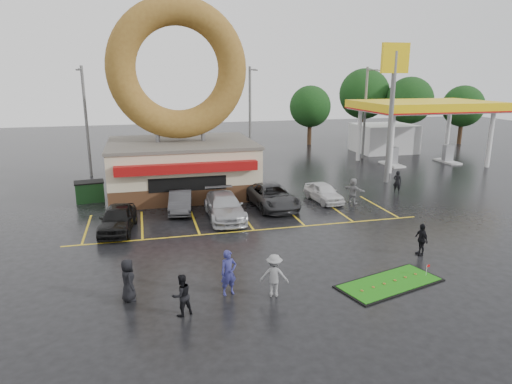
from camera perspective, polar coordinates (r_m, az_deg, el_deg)
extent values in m
plane|color=black|center=(22.22, 1.87, -7.66)|extent=(120.00, 120.00, 0.00)
cube|color=#472B19|center=(33.77, -9.16, 1.07)|extent=(10.00, 8.00, 1.20)
cube|color=beige|center=(33.41, -9.28, 3.99)|extent=(10.00, 8.00, 2.30)
cube|color=#59544C|center=(33.21, -9.37, 6.11)|extent=(10.20, 8.20, 0.20)
cube|color=maroon|center=(29.16, -8.53, 2.97)|extent=(9.00, 0.60, 0.60)
cylinder|color=slate|center=(33.02, -12.21, 7.16)|extent=(0.30, 0.30, 1.20)
cylinder|color=slate|center=(33.28, -6.65, 7.44)|extent=(0.30, 0.30, 1.20)
torus|color=brown|center=(32.85, -9.75, 14.94)|extent=(9.60, 2.00, 9.60)
cylinder|color=silver|center=(40.89, 16.55, 5.73)|extent=(0.40, 0.40, 5.00)
cylinder|color=silver|center=(46.76, 27.22, 5.78)|extent=(0.40, 0.40, 5.00)
cylinder|color=silver|center=(46.09, 12.77, 6.93)|extent=(0.40, 0.40, 5.00)
cylinder|color=silver|center=(51.37, 22.86, 6.91)|extent=(0.40, 0.40, 5.00)
cube|color=silver|center=(45.78, 20.36, 9.80)|extent=(12.00, 8.00, 0.50)
cube|color=yellow|center=(45.76, 20.40, 10.17)|extent=(12.30, 8.30, 0.70)
cube|color=#99999E|center=(44.70, 16.68, 4.36)|extent=(0.90, 0.60, 1.60)
cube|color=#99999E|center=(48.03, 22.87, 4.50)|extent=(0.90, 0.60, 1.60)
cube|color=silver|center=(52.07, 15.68, 6.49)|extent=(6.00, 5.00, 3.00)
cylinder|color=slate|center=(37.01, 16.49, 8.76)|extent=(0.36, 0.36, 10.00)
cube|color=yellow|center=(36.87, 17.01, 15.72)|extent=(2.20, 0.30, 2.20)
cylinder|color=slate|center=(40.16, -20.43, 8.15)|extent=(0.24, 0.24, 9.00)
cylinder|color=slate|center=(38.97, -21.14, 14.12)|extent=(0.12, 2.00, 0.12)
cube|color=slate|center=(37.98, -21.31, 14.04)|extent=(0.40, 0.18, 0.12)
cylinder|color=slate|center=(42.07, -0.76, 9.32)|extent=(0.24, 0.24, 9.00)
cylinder|color=slate|center=(40.91, -0.44, 15.06)|extent=(0.12, 2.00, 0.12)
cube|color=slate|center=(39.94, -0.09, 14.99)|extent=(0.40, 0.18, 0.12)
cylinder|color=slate|center=(47.22, 13.46, 9.51)|extent=(0.24, 0.24, 9.00)
cylinder|color=slate|center=(46.17, 14.36, 14.58)|extent=(0.12, 2.00, 0.12)
cube|color=slate|center=(45.29, 14.97, 14.48)|extent=(0.40, 0.18, 0.12)
cylinder|color=#332114|center=(59.41, 18.37, 7.19)|extent=(0.50, 0.50, 2.88)
sphere|color=black|center=(59.08, 18.66, 10.80)|extent=(5.60, 5.60, 5.60)
cylinder|color=#332114|center=(61.27, 24.13, 6.69)|extent=(0.50, 0.50, 2.52)
sphere|color=black|center=(60.97, 24.46, 9.75)|extent=(4.90, 4.90, 4.90)
cylinder|color=#332114|center=(60.85, 13.15, 7.88)|extent=(0.50, 0.50, 3.24)
sphere|color=black|center=(60.52, 13.39, 11.86)|extent=(6.30, 6.30, 6.30)
cylinder|color=#332114|center=(55.83, 6.69, 7.21)|extent=(0.50, 0.50, 2.52)
sphere|color=black|center=(55.51, 6.79, 10.58)|extent=(4.90, 4.90, 4.90)
imported|color=black|center=(26.05, -16.91, -3.21)|extent=(2.25, 4.42, 1.44)
imported|color=#2E2E30|center=(28.89, -9.42, -1.17)|extent=(1.84, 4.06, 1.29)
imported|color=#A5A6AA|center=(27.20, -3.96, -1.81)|extent=(2.15, 5.10, 1.47)
imported|color=#2C2C2E|center=(29.39, 1.98, -0.53)|extent=(2.83, 5.44, 1.46)
imported|color=silver|center=(31.04, 8.45, -0.04)|extent=(1.85, 3.85, 1.27)
imported|color=navy|center=(18.04, -3.45, -10.03)|extent=(0.74, 0.57, 1.82)
imported|color=black|center=(16.84, -9.28, -12.60)|extent=(0.93, 0.84, 1.56)
imported|color=gray|center=(17.91, 2.29, -10.39)|extent=(1.26, 0.99, 1.72)
imported|color=black|center=(18.26, -15.71, -10.55)|extent=(0.68, 0.90, 1.66)
imported|color=black|center=(23.16, 19.96, -5.58)|extent=(0.38, 0.91, 1.54)
imported|color=gray|center=(30.92, 12.04, 0.15)|extent=(1.22, 1.63, 1.71)
imported|color=black|center=(34.51, 17.24, 1.23)|extent=(0.69, 0.68, 1.61)
cube|color=#173D1A|center=(32.73, -20.07, 0.01)|extent=(1.94, 1.42, 1.30)
cube|color=black|center=(19.96, 16.36, -10.90)|extent=(4.84, 3.10, 0.05)
cube|color=#1E7112|center=(19.95, 16.37, -10.82)|extent=(4.59, 2.84, 0.03)
cylinder|color=silver|center=(20.96, 20.54, -9.16)|extent=(0.02, 0.02, 0.51)
cube|color=red|center=(20.92, 20.75, -8.62)|extent=(0.14, 0.01, 0.10)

